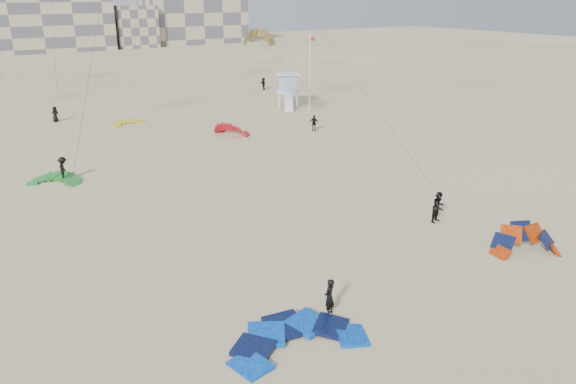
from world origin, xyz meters
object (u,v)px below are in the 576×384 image
kitesurfer_main (329,297)px  kite_ground_blue (296,344)px  kite_ground_orange (525,252)px  lifeguard_tower_near (288,90)px

kitesurfer_main → kite_ground_blue: bearing=-1.2°
kite_ground_orange → kitesurfer_main: size_ratio=2.18×
lifeguard_tower_near → kite_ground_orange: bearing=-74.7°
kitesurfer_main → lifeguard_tower_near: (22.94, 40.22, 1.13)m
kite_ground_blue → kite_ground_orange: (14.68, 0.54, 0.00)m
kite_ground_blue → lifeguard_tower_near: 48.45m
kite_ground_orange → kitesurfer_main: (-12.35, 0.54, 0.83)m
kite_ground_orange → kitesurfer_main: 12.39m
kite_ground_blue → lifeguard_tower_near: (25.27, 41.29, 1.96)m
kite_ground_orange → lifeguard_tower_near: lifeguard_tower_near is taller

